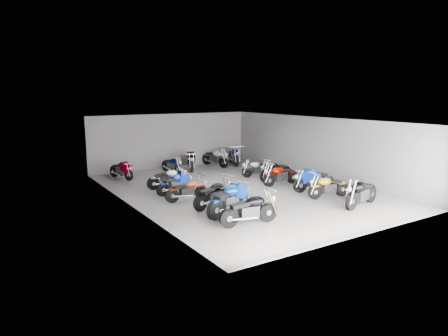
% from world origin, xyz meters
% --- Properties ---
extents(ground, '(14.00, 14.00, 0.00)m').
position_xyz_m(ground, '(0.00, 0.00, 0.00)').
color(ground, gray).
rests_on(ground, ground).
extents(wall_back, '(10.00, 0.10, 3.20)m').
position_xyz_m(wall_back, '(0.00, 7.00, 1.60)').
color(wall_back, slate).
rests_on(wall_back, ground).
extents(wall_left, '(0.10, 14.00, 3.20)m').
position_xyz_m(wall_left, '(-5.00, 0.00, 1.60)').
color(wall_left, slate).
rests_on(wall_left, ground).
extents(wall_right, '(0.10, 14.00, 3.20)m').
position_xyz_m(wall_right, '(5.00, 0.00, 1.60)').
color(wall_right, slate).
rests_on(wall_right, ground).
extents(ceiling, '(10.00, 14.00, 0.04)m').
position_xyz_m(ceiling, '(0.00, 0.00, 3.22)').
color(ceiling, black).
rests_on(ceiling, wall_back).
extents(drain_grate, '(0.32, 0.32, 0.01)m').
position_xyz_m(drain_grate, '(0.00, -0.50, 0.01)').
color(drain_grate, black).
rests_on(drain_grate, ground).
extents(motorcycle_left_a, '(2.19, 0.49, 0.96)m').
position_xyz_m(motorcycle_left_a, '(-2.38, -4.26, 0.52)').
color(motorcycle_left_a, black).
rests_on(motorcycle_left_a, ground).
extents(motorcycle_left_b, '(2.29, 0.93, 1.04)m').
position_xyz_m(motorcycle_left_b, '(-2.30, -2.92, 0.57)').
color(motorcycle_left_b, black).
rests_on(motorcycle_left_b, ground).
extents(motorcycle_left_c, '(2.06, 0.77, 0.93)m').
position_xyz_m(motorcycle_left_c, '(-2.30, -1.76, 0.51)').
color(motorcycle_left_c, black).
rests_on(motorcycle_left_c, ground).
extents(motorcycle_left_d, '(1.91, 0.39, 0.84)m').
position_xyz_m(motorcycle_left_d, '(-2.76, -0.39, 0.46)').
color(motorcycle_left_d, black).
rests_on(motorcycle_left_d, ground).
extents(motorcycle_left_e, '(1.91, 0.50, 0.84)m').
position_xyz_m(motorcycle_left_e, '(-2.65, 0.95, 0.46)').
color(motorcycle_left_e, black).
rests_on(motorcycle_left_e, ground).
extents(motorcycle_left_f, '(1.97, 0.45, 0.87)m').
position_xyz_m(motorcycle_left_f, '(-2.53, 2.04, 0.47)').
color(motorcycle_left_f, black).
rests_on(motorcycle_left_f, ground).
extents(motorcycle_right_a, '(2.28, 0.68, 1.01)m').
position_xyz_m(motorcycle_right_a, '(2.63, -4.77, 0.55)').
color(motorcycle_right_a, black).
rests_on(motorcycle_right_a, ground).
extents(motorcycle_right_b, '(2.02, 0.50, 0.89)m').
position_xyz_m(motorcycle_right_b, '(2.54, -3.14, 0.49)').
color(motorcycle_right_b, black).
rests_on(motorcycle_right_b, ground).
extents(motorcycle_right_c, '(2.21, 0.50, 0.97)m').
position_xyz_m(motorcycle_right_c, '(2.87, -1.92, 0.53)').
color(motorcycle_right_c, black).
rests_on(motorcycle_right_c, ground).
extents(motorcycle_right_d, '(2.09, 0.40, 0.92)m').
position_xyz_m(motorcycle_right_d, '(2.35, -0.24, 0.50)').
color(motorcycle_right_d, black).
rests_on(motorcycle_right_d, ground).
extents(motorcycle_right_e, '(2.13, 0.47, 0.93)m').
position_xyz_m(motorcycle_right_e, '(2.82, 0.71, 0.51)').
color(motorcycle_right_e, black).
rests_on(motorcycle_right_e, ground).
extents(motorcycle_right_f, '(1.86, 0.60, 0.83)m').
position_xyz_m(motorcycle_right_f, '(2.64, 1.94, 0.45)').
color(motorcycle_right_f, black).
rests_on(motorcycle_right_f, ground).
extents(motorcycle_back_a, '(0.64, 1.94, 0.87)m').
position_xyz_m(motorcycle_back_a, '(-3.69, 5.29, 0.47)').
color(motorcycle_back_a, black).
rests_on(motorcycle_back_a, ground).
extents(motorcycle_back_c, '(0.47, 1.89, 0.83)m').
position_xyz_m(motorcycle_back_c, '(-0.75, 5.43, 0.45)').
color(motorcycle_back_c, black).
rests_on(motorcycle_back_c, ground).
extents(motorcycle_back_d, '(1.03, 2.22, 1.03)m').
position_xyz_m(motorcycle_back_d, '(0.50, 5.61, 0.56)').
color(motorcycle_back_d, black).
rests_on(motorcycle_back_d, ground).
extents(motorcycle_back_e, '(0.58, 2.25, 0.99)m').
position_xyz_m(motorcycle_back_e, '(2.32, 5.84, 0.54)').
color(motorcycle_back_e, black).
rests_on(motorcycle_back_e, ground).
extents(motorcycle_back_f, '(0.95, 2.13, 0.98)m').
position_xyz_m(motorcycle_back_f, '(3.68, 5.82, 0.54)').
color(motorcycle_back_f, black).
rests_on(motorcycle_back_f, ground).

